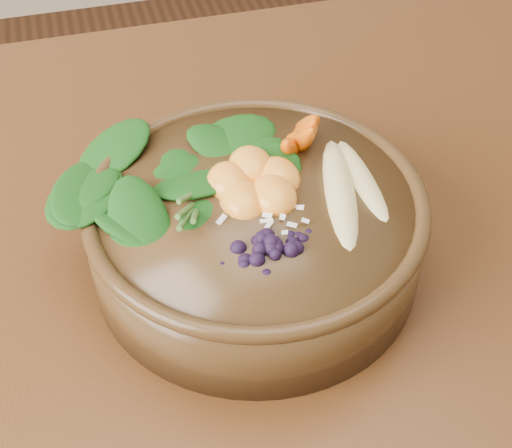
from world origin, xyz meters
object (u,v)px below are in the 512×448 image
object	(u,v)px
dining_table	(381,304)
carrot_cluster	(299,101)
blueberry_pile	(273,232)
stoneware_bowl	(256,232)
mandarin_cluster	(255,171)
banana_halves	(353,173)
kale_heap	(193,141)

from	to	relation	value
dining_table	carrot_cluster	bearing A→B (deg)	133.15
dining_table	blueberry_pile	xyz separation A→B (m)	(-0.13, -0.05, 0.19)
stoneware_bowl	carrot_cluster	bearing A→B (deg)	50.73
dining_table	mandarin_cluster	size ratio (longest dim) A/B	17.98
banana_halves	blueberry_pile	world-z (taller)	blueberry_pile
stoneware_bowl	kale_heap	distance (m)	0.09
kale_heap	banana_halves	size ratio (longest dim) A/B	1.18
stoneware_bowl	dining_table	bearing A→B (deg)	-2.74
carrot_cluster	banana_halves	size ratio (longest dim) A/B	0.50
kale_heap	banana_halves	distance (m)	0.14
dining_table	mandarin_cluster	xyz separation A→B (m)	(-0.13, 0.02, 0.18)
banana_halves	mandarin_cluster	distance (m)	0.08
mandarin_cluster	blueberry_pile	world-z (taller)	blueberry_pile
carrot_cluster	banana_halves	xyz separation A→B (m)	(0.02, -0.07, -0.03)
banana_halves	blueberry_pile	size ratio (longest dim) A/B	1.20
carrot_cluster	blueberry_pile	world-z (taller)	carrot_cluster
dining_table	kale_heap	bearing A→B (deg)	157.76
kale_heap	blueberry_pile	xyz separation A→B (m)	(0.03, -0.12, -0.00)
carrot_cluster	mandarin_cluster	size ratio (longest dim) A/B	0.87
stoneware_bowl	mandarin_cluster	distance (m)	0.06
kale_heap	mandarin_cluster	distance (m)	0.06
carrot_cluster	blueberry_pile	size ratio (longest dim) A/B	0.60
kale_heap	mandarin_cluster	xyz separation A→B (m)	(0.04, -0.04, -0.01)
banana_halves	dining_table	bearing A→B (deg)	3.00
mandarin_cluster	carrot_cluster	bearing A→B (deg)	44.62
mandarin_cluster	blueberry_pile	size ratio (longest dim) A/B	0.69
dining_table	kale_heap	xyz separation A→B (m)	(-0.17, 0.07, 0.19)
kale_heap	blueberry_pile	bearing A→B (deg)	-73.77
kale_heap	mandarin_cluster	bearing A→B (deg)	-47.36
kale_heap	banana_halves	xyz separation A→B (m)	(0.12, -0.07, -0.01)
dining_table	kale_heap	size ratio (longest dim) A/B	8.70
stoneware_bowl	kale_heap	size ratio (longest dim) A/B	1.53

